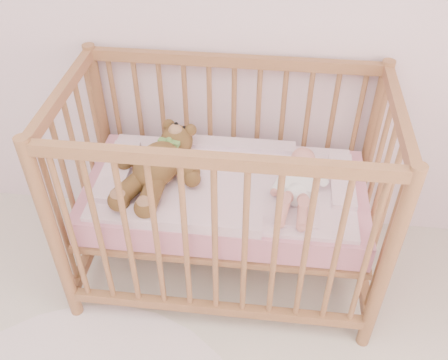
# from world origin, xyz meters

# --- Properties ---
(crib) EXTENTS (1.36, 0.76, 1.00)m
(crib) POSITION_xyz_m (0.39, 1.60, 0.50)
(crib) COLOR #9A6141
(crib) RESTS_ON floor
(mattress) EXTENTS (1.22, 0.62, 0.13)m
(mattress) POSITION_xyz_m (0.39, 1.60, 0.49)
(mattress) COLOR pink
(mattress) RESTS_ON crib
(blanket) EXTENTS (1.10, 0.58, 0.06)m
(blanket) POSITION_xyz_m (0.39, 1.60, 0.56)
(blanket) COLOR #E69EB5
(blanket) RESTS_ON mattress
(baby) EXTENTS (0.29, 0.51, 0.12)m
(baby) POSITION_xyz_m (0.70, 1.58, 0.64)
(baby) COLOR white
(baby) RESTS_ON blanket
(teddy_bear) EXTENTS (0.54, 0.66, 0.16)m
(teddy_bear) POSITION_xyz_m (0.10, 1.58, 0.65)
(teddy_bear) COLOR brown
(teddy_bear) RESTS_ON blanket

